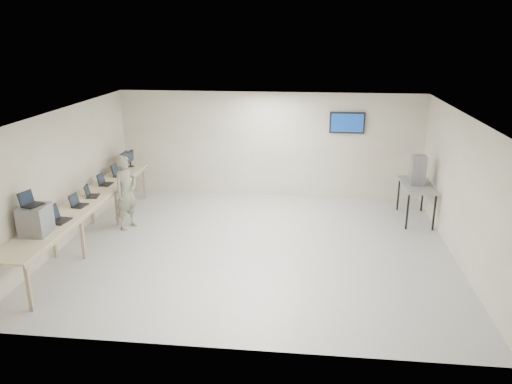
# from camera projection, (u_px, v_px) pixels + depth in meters

# --- Properties ---
(room) EXTENTS (8.01, 7.01, 2.81)m
(room) POSITION_uv_depth(u_px,v_px,m) (257.00, 182.00, 10.01)
(room) COLOR #BCBAB3
(room) RESTS_ON ground
(workbench) EXTENTS (0.76, 6.00, 0.90)m
(workbench) POSITION_uv_depth(u_px,v_px,m) (86.00, 204.00, 10.52)
(workbench) COLOR beige
(workbench) RESTS_ON ground
(equipment_box) EXTENTS (0.46, 0.52, 0.53)m
(equipment_box) POSITION_uv_depth(u_px,v_px,m) (35.00, 220.00, 8.69)
(equipment_box) COLOR gray
(equipment_box) RESTS_ON workbench
(laptop_on_box) EXTENTS (0.35, 0.38, 0.26)m
(laptop_on_box) POSITION_uv_depth(u_px,v_px,m) (30.00, 202.00, 8.60)
(laptop_on_box) COLOR black
(laptop_on_box) RESTS_ON equipment_box
(laptop_0) EXTENTS (0.37, 0.43, 0.31)m
(laptop_0) POSITION_uv_depth(u_px,v_px,m) (57.00, 218.00, 9.32)
(laptop_0) COLOR black
(laptop_0) RESTS_ON workbench
(laptop_1) EXTENTS (0.30, 0.35, 0.25)m
(laptop_1) POSITION_uv_depth(u_px,v_px,m) (77.00, 203.00, 10.14)
(laptop_1) COLOR black
(laptop_1) RESTS_ON workbench
(laptop_2) EXTENTS (0.32, 0.36, 0.25)m
(laptop_2) POSITION_uv_depth(u_px,v_px,m) (90.00, 194.00, 10.73)
(laptop_2) COLOR black
(laptop_2) RESTS_ON workbench
(laptop_3) EXTENTS (0.29, 0.34, 0.26)m
(laptop_3) POSITION_uv_depth(u_px,v_px,m) (104.00, 182.00, 11.55)
(laptop_3) COLOR black
(laptop_3) RESTS_ON workbench
(laptop_4) EXTENTS (0.33, 0.39, 0.29)m
(laptop_4) POSITION_uv_depth(u_px,v_px,m) (119.00, 173.00, 12.26)
(laptop_4) COLOR black
(laptop_4) RESTS_ON workbench
(monitor_near) EXTENTS (0.22, 0.48, 0.48)m
(monitor_near) POSITION_uv_depth(u_px,v_px,m) (124.00, 160.00, 12.60)
(monitor_near) COLOR black
(monitor_near) RESTS_ON workbench
(monitor_far) EXTENTS (0.19, 0.42, 0.41)m
(monitor_far) POSITION_uv_depth(u_px,v_px,m) (130.00, 157.00, 13.02)
(monitor_far) COLOR black
(monitor_far) RESTS_ON workbench
(soldier) EXTENTS (0.62, 0.73, 1.70)m
(soldier) POSITION_uv_depth(u_px,v_px,m) (126.00, 192.00, 11.20)
(soldier) COLOR #5C664C
(soldier) RESTS_ON ground
(side_table) EXTENTS (0.69, 1.47, 0.88)m
(side_table) POSITION_uv_depth(u_px,v_px,m) (417.00, 187.00, 11.68)
(side_table) COLOR gray
(side_table) RESTS_ON ground
(storage_bins) EXTENTS (0.32, 0.36, 0.68)m
(storage_bins) POSITION_uv_depth(u_px,v_px,m) (418.00, 170.00, 11.56)
(storage_bins) COLOR gray
(storage_bins) RESTS_ON side_table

